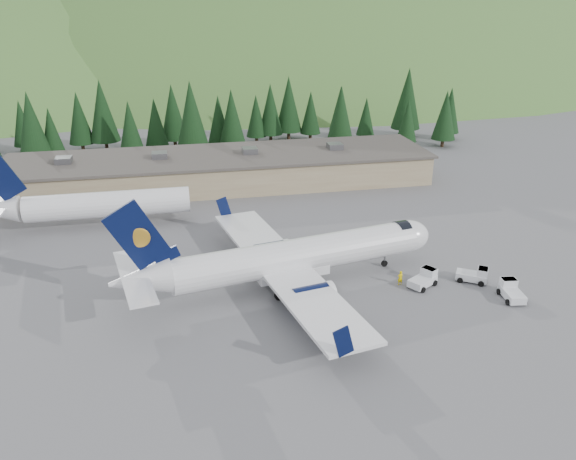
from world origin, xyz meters
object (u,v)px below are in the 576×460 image
(terminal_building, at_px, (221,169))
(second_airliner, at_px, (87,205))
(baggage_tug_c, at_px, (511,291))
(baggage_tug_a, at_px, (424,279))
(baggage_tug_b, at_px, (475,275))
(airliner, at_px, (290,258))
(ramp_worker, at_px, (400,278))

(terminal_building, bearing_deg, second_airliner, -141.22)
(baggage_tug_c, bearing_deg, baggage_tug_a, 68.25)
(baggage_tug_a, bearing_deg, second_airliner, 114.86)
(baggage_tug_b, bearing_deg, second_airliner, -176.60)
(baggage_tug_a, xyz_separation_m, baggage_tug_c, (7.84, -4.50, 0.00))
(airliner, distance_m, baggage_tug_b, 20.91)
(airliner, relative_size, ramp_worker, 21.86)
(airliner, xyz_separation_m, ramp_worker, (12.00, -2.45, -2.42))
(baggage_tug_a, bearing_deg, baggage_tug_c, -61.61)
(second_airliner, xyz_separation_m, baggage_tug_a, (38.42, -25.33, -2.50))
(baggage_tug_c, bearing_deg, airliner, 79.31)
(second_airliner, relative_size, baggage_tug_c, 7.52)
(baggage_tug_b, bearing_deg, baggage_tug_c, -31.71)
(baggage_tug_b, bearing_deg, airliner, -156.15)
(second_airliner, xyz_separation_m, ramp_worker, (35.87, -24.65, -2.48))
(airliner, distance_m, baggage_tug_a, 15.09)
(baggage_tug_b, relative_size, baggage_tug_c, 1.02)
(airliner, bearing_deg, terminal_building, 85.15)
(baggage_tug_a, distance_m, terminal_building, 45.32)
(baggage_tug_a, height_order, baggage_tug_c, baggage_tug_c)
(baggage_tug_a, distance_m, baggage_tug_c, 9.04)
(airliner, height_order, baggage_tug_a, airliner)
(airliner, distance_m, terminal_building, 38.41)
(airliner, xyz_separation_m, baggage_tug_c, (22.39, -7.63, -2.44))
(baggage_tug_b, xyz_separation_m, baggage_tug_c, (1.92, -4.15, 0.02))
(baggage_tug_a, bearing_deg, airliner, 136.14)
(airliner, bearing_deg, baggage_tug_c, -29.56)
(baggage_tug_a, distance_m, ramp_worker, 2.64)
(baggage_tug_b, xyz_separation_m, terminal_building, (-24.42, 41.68, 1.82))
(baggage_tug_b, xyz_separation_m, ramp_worker, (-8.47, 1.03, 0.04))
(baggage_tug_a, height_order, terminal_building, terminal_building)
(baggage_tug_b, height_order, terminal_building, terminal_building)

